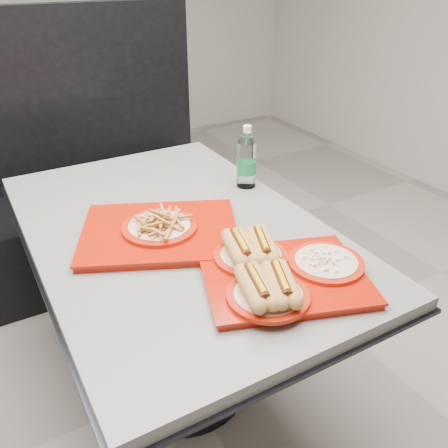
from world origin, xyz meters
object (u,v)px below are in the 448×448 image
booth_bench (94,195)px  water_bottle (247,161)px  tray_far (160,229)px  diner_table (177,266)px  tray_near (278,271)px

booth_bench → water_bottle: 1.11m
tray_far → water_bottle: size_ratio=2.49×
diner_table → tray_far: 0.21m
booth_bench → tray_far: booth_bench is taller
tray_near → tray_far: (-0.19, 0.39, -0.01)m
diner_table → tray_far: (-0.07, -0.04, 0.19)m
tray_near → water_bottle: bearing=65.7°
tray_near → diner_table: bearing=105.3°
diner_table → tray_far: tray_far is taller
diner_table → water_bottle: 0.49m
booth_bench → diner_table: bearing=-90.0°
tray_far → water_bottle: water_bottle is taller
diner_table → booth_bench: 1.11m
diner_table → booth_bench: size_ratio=1.05×
diner_table → water_bottle: (0.38, 0.15, 0.27)m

